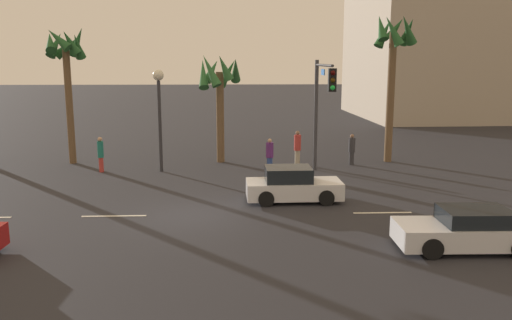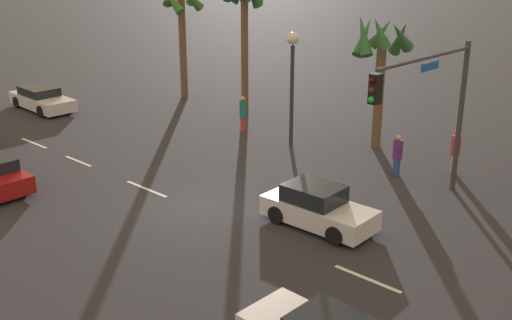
% 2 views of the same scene
% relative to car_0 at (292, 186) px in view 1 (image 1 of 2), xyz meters
% --- Properties ---
extents(ground_plane, '(220.00, 220.00, 0.00)m').
position_rel_car_0_xyz_m(ground_plane, '(-4.09, -1.90, -0.65)').
color(ground_plane, '#28282D').
extents(lane_stripe_3, '(2.41, 0.14, 0.01)m').
position_rel_car_0_xyz_m(lane_stripe_3, '(-6.94, -1.90, -0.65)').
color(lane_stripe_3, silver).
rests_on(lane_stripe_3, ground_plane).
extents(lane_stripe_4, '(2.26, 0.14, 0.01)m').
position_rel_car_0_xyz_m(lane_stripe_4, '(3.27, -1.90, -0.65)').
color(lane_stripe_4, silver).
rests_on(lane_stripe_4, ground_plane).
extents(lane_stripe_5, '(2.24, 0.14, 0.01)m').
position_rel_car_0_xyz_m(lane_stripe_5, '(7.84, -1.90, -0.65)').
color(lane_stripe_5, silver).
rests_on(lane_stripe_5, ground_plane).
extents(car_0, '(3.96, 1.86, 1.44)m').
position_rel_car_0_xyz_m(car_0, '(0.00, 0.00, 0.00)').
color(car_0, silver).
rests_on(car_0, ground_plane).
extents(car_1, '(4.29, 1.92, 1.29)m').
position_rel_car_0_xyz_m(car_1, '(4.78, -5.88, -0.05)').
color(car_1, silver).
rests_on(car_1, ground_plane).
extents(traffic_signal, '(0.52, 6.09, 5.79)m').
position_rel_car_0_xyz_m(traffic_signal, '(1.80, 4.09, 3.35)').
color(traffic_signal, '#38383D').
rests_on(traffic_signal, ground_plane).
extents(streetlamp, '(0.56, 0.56, 5.30)m').
position_rel_car_0_xyz_m(streetlamp, '(-6.25, 6.16, 3.13)').
color(streetlamp, '#2D2D33').
rests_on(streetlamp, ground_plane).
extents(pedestrian_0, '(0.50, 0.50, 1.72)m').
position_rel_car_0_xyz_m(pedestrian_0, '(-0.53, 6.08, 0.24)').
color(pedestrian_0, '#2D478C').
rests_on(pedestrian_0, ground_plane).
extents(pedestrian_1, '(0.47, 0.47, 1.73)m').
position_rel_car_0_xyz_m(pedestrian_1, '(4.17, 7.55, 0.25)').
color(pedestrian_1, '#333338').
rests_on(pedestrian_1, ground_plane).
extents(pedestrian_2, '(0.43, 0.43, 1.86)m').
position_rel_car_0_xyz_m(pedestrian_2, '(-9.37, 6.15, 0.34)').
color(pedestrian_2, '#BF3833').
rests_on(pedestrian_2, ground_plane).
extents(pedestrian_3, '(0.43, 0.43, 1.90)m').
position_rel_car_0_xyz_m(pedestrian_3, '(1.15, 7.82, 0.34)').
color(pedestrian_3, '#B2A58C').
rests_on(pedestrian_3, ground_plane).
extents(palm_tree_0, '(2.40, 2.44, 7.67)m').
position_rel_car_0_xyz_m(palm_tree_0, '(-11.61, 8.73, 5.25)').
color(palm_tree_0, brown).
rests_on(palm_tree_0, ground_plane).
extents(palm_tree_1, '(2.42, 2.62, 8.33)m').
position_rel_car_0_xyz_m(palm_tree_1, '(6.53, 8.39, 5.58)').
color(palm_tree_1, brown).
rests_on(palm_tree_1, ground_plane).
extents(palm_tree_3, '(2.47, 2.74, 6.18)m').
position_rel_car_0_xyz_m(palm_tree_3, '(-3.22, 8.65, 3.90)').
color(palm_tree_3, brown).
rests_on(palm_tree_3, ground_plane).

